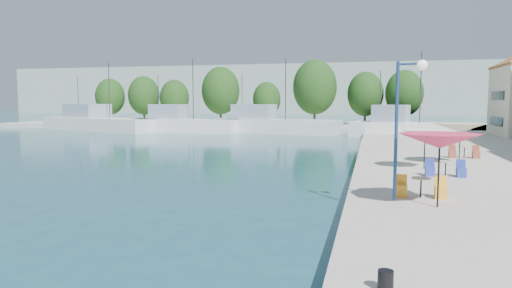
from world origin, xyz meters
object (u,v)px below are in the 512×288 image
(trawler_03, at_px, (269,125))
(trawler_04, at_px, (404,129))
(umbrella_cream, at_px, (460,128))
(trawler_02, at_px, (181,124))
(umbrella_white, at_px, (425,135))
(street_lamp, at_px, (406,104))
(bollard, at_px, (386,281))
(umbrella_pink, at_px, (440,141))
(trawler_01, at_px, (99,123))

(trawler_03, bearing_deg, trawler_04, -6.65)
(trawler_04, height_order, umbrella_cream, trawler_04)
(umbrella_cream, bearing_deg, trawler_04, 92.72)
(trawler_02, height_order, trawler_04, same)
(umbrella_white, height_order, umbrella_cream, umbrella_cream)
(trawler_02, relative_size, trawler_03, 0.85)
(street_lamp, bearing_deg, bollard, -88.52)
(trawler_04, relative_size, umbrella_white, 5.23)
(umbrella_white, bearing_deg, umbrella_pink, -93.29)
(trawler_01, bearing_deg, trawler_04, 13.94)
(umbrella_cream, bearing_deg, bollard, -103.35)
(trawler_01, height_order, umbrella_white, trawler_01)
(trawler_01, height_order, trawler_03, same)
(trawler_02, xyz_separation_m, bollard, (25.51, -48.78, -0.27))
(trawler_03, relative_size, bollard, 45.54)
(trawler_02, relative_size, street_lamp, 3.06)
(trawler_04, bearing_deg, trawler_02, -169.04)
(trawler_01, xyz_separation_m, trawler_04, (42.34, -4.01, 0.00))
(trawler_01, relative_size, umbrella_white, 8.28)
(trawler_04, xyz_separation_m, umbrella_cream, (1.26, -26.64, 1.62))
(umbrella_white, bearing_deg, trawler_04, 88.25)
(umbrella_pink, bearing_deg, trawler_02, 123.66)
(trawler_04, bearing_deg, umbrella_cream, -70.87)
(trawler_02, distance_m, street_lamp, 48.47)
(umbrella_cream, xyz_separation_m, bollard, (-4.60, -19.39, -1.89))
(trawler_04, xyz_separation_m, bollard, (-3.34, -46.02, -0.27))
(street_lamp, height_order, bollard, street_lamp)
(trawler_03, height_order, umbrella_white, trawler_03)
(umbrella_pink, relative_size, bollard, 6.85)
(trawler_01, xyz_separation_m, umbrella_pink, (40.91, -42.43, 1.80))
(trawler_01, bearing_deg, street_lamp, -27.04)
(trawler_03, relative_size, umbrella_cream, 6.28)
(trawler_03, height_order, trawler_04, same)
(trawler_01, bearing_deg, trawler_02, 14.02)
(trawler_01, distance_m, trawler_04, 42.53)
(umbrella_pink, distance_m, umbrella_cream, 12.09)
(trawler_04, relative_size, bollard, 33.41)
(trawler_04, bearing_deg, street_lamp, -77.36)
(trawler_01, height_order, street_lamp, trawler_01)
(bollard, bearing_deg, umbrella_white, 81.77)
(bollard, bearing_deg, street_lamp, 84.12)
(trawler_02, height_order, umbrella_cream, trawler_02)
(umbrella_white, xyz_separation_m, street_lamp, (-1.60, -8.73, 1.65))
(trawler_03, relative_size, trawler_04, 1.36)
(street_lamp, bearing_deg, trawler_02, 130.37)
(umbrella_pink, bearing_deg, street_lamp, 150.23)
(umbrella_pink, relative_size, umbrella_white, 1.07)
(umbrella_white, relative_size, bollard, 6.38)
(trawler_03, relative_size, umbrella_pink, 6.64)
(trawler_01, bearing_deg, umbrella_white, -19.26)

